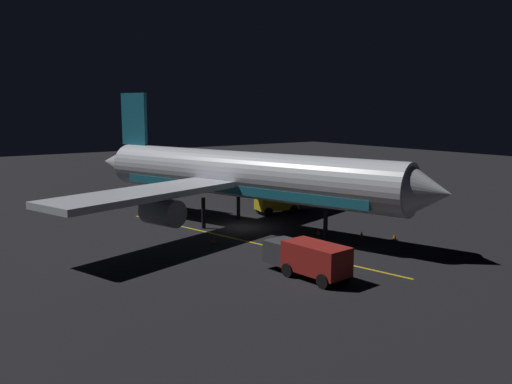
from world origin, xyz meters
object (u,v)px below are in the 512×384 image
(traffic_cone_near_right, at_px, (214,240))
(catering_truck, at_px, (282,201))
(airliner, at_px, (238,176))
(traffic_cone_under_wing, at_px, (394,237))
(ground_crew_worker, at_px, (297,261))
(traffic_cone_near_left, at_px, (318,232))
(traffic_cone_far, at_px, (362,235))
(baggage_truck, at_px, (309,259))

(traffic_cone_near_right, bearing_deg, catering_truck, -151.70)
(airliner, xyz_separation_m, traffic_cone_under_wing, (-7.52, 11.74, -4.40))
(ground_crew_worker, xyz_separation_m, traffic_cone_near_left, (-8.50, -7.22, -0.64))
(traffic_cone_near_left, height_order, traffic_cone_under_wing, same)
(traffic_cone_near_left, bearing_deg, airliner, -61.47)
(traffic_cone_under_wing, height_order, traffic_cone_far, same)
(airliner, distance_m, traffic_cone_near_right, 7.73)
(airliner, distance_m, catering_truck, 8.41)
(ground_crew_worker, distance_m, traffic_cone_far, 11.71)
(baggage_truck, height_order, catering_truck, catering_truck)
(traffic_cone_near_right, xyz_separation_m, traffic_cone_far, (-10.97, 5.60, 0.00))
(airliner, relative_size, baggage_truck, 6.07)
(traffic_cone_far, bearing_deg, airliner, -57.88)
(baggage_truck, bearing_deg, traffic_cone_near_left, -135.82)
(catering_truck, bearing_deg, baggage_truck, 55.88)
(airliner, xyz_separation_m, traffic_cone_near_right, (4.97, 3.95, -4.40))
(ground_crew_worker, height_order, traffic_cone_near_left, ground_crew_worker)
(traffic_cone_near_right, bearing_deg, ground_crew_worker, 90.90)
(traffic_cone_under_wing, bearing_deg, ground_crew_worker, 10.38)
(traffic_cone_near_left, xyz_separation_m, traffic_cone_near_right, (8.66, -2.83, 0.00))
(ground_crew_worker, bearing_deg, airliner, -108.98)
(catering_truck, relative_size, traffic_cone_under_wing, 11.29)
(airliner, bearing_deg, ground_crew_worker, 71.02)
(ground_crew_worker, xyz_separation_m, traffic_cone_under_wing, (-12.34, -2.26, -0.64))
(airliner, height_order, catering_truck, airliner)
(traffic_cone_near_right, bearing_deg, traffic_cone_under_wing, 148.07)
(catering_truck, distance_m, traffic_cone_near_left, 10.10)
(traffic_cone_near_left, bearing_deg, traffic_cone_under_wing, 127.71)
(airliner, distance_m, baggage_truck, 15.89)
(traffic_cone_under_wing, relative_size, traffic_cone_far, 1.00)
(traffic_cone_near_left, distance_m, traffic_cone_far, 3.61)
(catering_truck, bearing_deg, ground_crew_worker, 54.06)
(baggage_truck, bearing_deg, catering_truck, -124.12)
(airliner, distance_m, traffic_cone_near_left, 8.88)
(baggage_truck, distance_m, traffic_cone_far, 11.86)
(catering_truck, distance_m, traffic_cone_under_wing, 14.40)
(airliner, distance_m, traffic_cone_far, 12.11)
(ground_crew_worker, bearing_deg, traffic_cone_near_left, -139.67)
(baggage_truck, relative_size, traffic_cone_near_left, 11.32)
(traffic_cone_near_left, height_order, traffic_cone_far, same)
(catering_truck, distance_m, traffic_cone_near_right, 13.90)
(traffic_cone_under_wing, bearing_deg, baggage_truck, 14.27)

